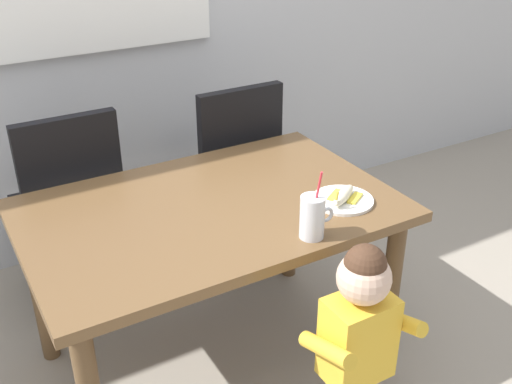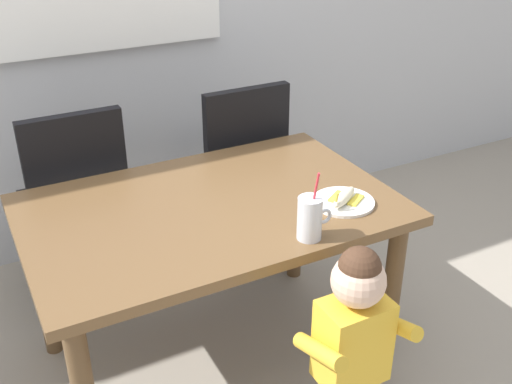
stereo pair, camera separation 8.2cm
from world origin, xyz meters
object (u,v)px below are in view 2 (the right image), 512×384
at_px(dining_chair_right, 237,164).
at_px(dining_chair_left, 76,195).
at_px(toddler_standing, 354,332).
at_px(snack_plate, 343,202).
at_px(peeled_banana, 344,197).
at_px(milk_cup, 310,220).
at_px(dining_table, 211,228).

bearing_deg(dining_chair_right, dining_chair_left, -2.56).
xyz_separation_m(toddler_standing, snack_plate, (0.23, 0.41, 0.21)).
xyz_separation_m(toddler_standing, peeled_banana, (0.23, 0.40, 0.24)).
bearing_deg(dining_chair_left, dining_chair_right, 177.44).
distance_m(milk_cup, snack_plate, 0.28).
relative_size(dining_table, toddler_standing, 1.61).
height_order(dining_table, toddler_standing, toddler_standing).
xyz_separation_m(dining_table, toddler_standing, (0.21, -0.63, -0.10)).
relative_size(snack_plate, peeled_banana, 1.32).
bearing_deg(toddler_standing, dining_chair_left, 113.58).
distance_m(dining_table, peeled_banana, 0.51).
relative_size(dining_table, peeled_banana, 7.75).
relative_size(dining_chair_left, toddler_standing, 1.15).
height_order(toddler_standing, peeled_banana, toddler_standing).
distance_m(toddler_standing, snack_plate, 0.52).
bearing_deg(dining_chair_right, dining_table, 56.87).
distance_m(dining_table, toddler_standing, 0.67).
height_order(dining_chair_right, snack_plate, dining_chair_right).
xyz_separation_m(dining_chair_left, milk_cup, (0.56, -1.03, 0.26)).
xyz_separation_m(milk_cup, snack_plate, (0.24, 0.14, -0.06)).
bearing_deg(milk_cup, dining_chair_left, 118.59).
xyz_separation_m(dining_chair_right, snack_plate, (0.02, -0.85, 0.19)).
bearing_deg(dining_chair_left, peeled_banana, 131.55).
height_order(toddler_standing, snack_plate, toddler_standing).
height_order(dining_chair_left, milk_cup, milk_cup).
bearing_deg(dining_table, milk_cup, -60.83).
relative_size(dining_chair_left, snack_plate, 4.17).
bearing_deg(dining_chair_left, toddler_standing, 113.58).
bearing_deg(toddler_standing, milk_cup, 91.30).
bearing_deg(toddler_standing, snack_plate, 60.76).
bearing_deg(dining_table, dining_chair_right, 56.87).
relative_size(milk_cup, snack_plate, 1.09).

